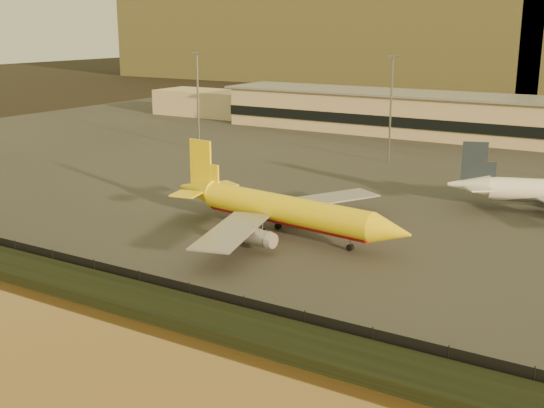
# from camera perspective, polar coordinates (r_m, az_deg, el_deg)

# --- Properties ---
(ground) EXTENTS (900.00, 900.00, 0.00)m
(ground) POSITION_cam_1_polar(r_m,az_deg,el_deg) (95.26, -3.00, -5.34)
(ground) COLOR black
(ground) RESTS_ON ground
(embankment) EXTENTS (320.00, 7.00, 1.40)m
(embankment) POSITION_cam_1_polar(r_m,az_deg,el_deg) (82.57, -9.76, -8.28)
(embankment) COLOR black
(embankment) RESTS_ON ground
(tarmac) EXTENTS (320.00, 220.00, 0.20)m
(tarmac) POSITION_cam_1_polar(r_m,az_deg,el_deg) (179.06, 14.49, 3.83)
(tarmac) COLOR #2D2D2D
(tarmac) RESTS_ON ground
(perimeter_fence) EXTENTS (300.00, 0.05, 2.20)m
(perimeter_fence) POSITION_cam_1_polar(r_m,az_deg,el_deg) (85.13, -8.00, -7.05)
(perimeter_fence) COLOR black
(perimeter_fence) RESTS_ON tarmac
(terminal_building) EXTENTS (202.00, 25.00, 12.60)m
(terminal_building) POSITION_cam_1_polar(r_m,az_deg,el_deg) (211.23, 13.32, 7.21)
(terminal_building) COLOR tan
(terminal_building) RESTS_ON tarmac
(apron_light_masts) EXTENTS (152.20, 12.20, 25.40)m
(apron_light_masts) POSITION_cam_1_polar(r_m,az_deg,el_deg) (153.76, 17.98, 7.73)
(apron_light_masts) COLOR slate
(apron_light_masts) RESTS_ON tarmac
(dhl_cargo_jet) EXTENTS (45.21, 43.98, 13.50)m
(dhl_cargo_jet) POSITION_cam_1_polar(r_m,az_deg,el_deg) (107.90, 0.87, -0.53)
(dhl_cargo_jet) COLOR yellow
(dhl_cargo_jet) RESTS_ON tarmac
(gse_vehicle_yellow) EXTENTS (4.68, 3.55, 1.92)m
(gse_vehicle_yellow) POSITION_cam_1_polar(r_m,az_deg,el_deg) (115.72, 7.51, -1.17)
(gse_vehicle_yellow) COLOR yellow
(gse_vehicle_yellow) RESTS_ON tarmac
(gse_vehicle_white) EXTENTS (3.97, 1.92, 1.75)m
(gse_vehicle_white) POSITION_cam_1_polar(r_m,az_deg,el_deg) (134.32, -3.75, 1.13)
(gse_vehicle_white) COLOR silver
(gse_vehicle_white) RESTS_ON tarmac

